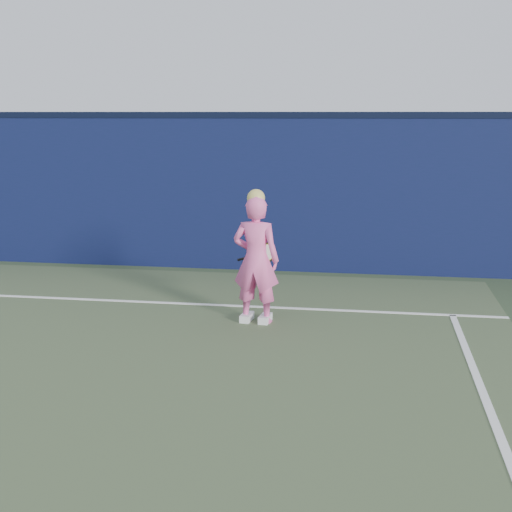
# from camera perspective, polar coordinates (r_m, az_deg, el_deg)

# --- Properties ---
(backstop_wall) EXTENTS (24.00, 0.40, 2.50)m
(backstop_wall) POSITION_cam_1_polar(r_m,az_deg,el_deg) (12.32, -8.39, 5.05)
(backstop_wall) COLOR #0C1538
(backstop_wall) RESTS_ON ground
(wall_cap) EXTENTS (24.00, 0.42, 0.10)m
(wall_cap) POSITION_cam_1_polar(r_m,az_deg,el_deg) (12.25, -8.57, 11.10)
(wall_cap) COLOR black
(wall_cap) RESTS_ON backstop_wall
(player) EXTENTS (0.62, 0.44, 1.68)m
(player) POSITION_cam_1_polar(r_m,az_deg,el_deg) (8.80, 0.00, -0.26)
(player) COLOR pink
(player) RESTS_ON ground
(racket) EXTENTS (0.52, 0.17, 0.28)m
(racket) POSITION_cam_1_polar(r_m,az_deg,el_deg) (9.27, 0.67, 0.24)
(racket) COLOR black
(racket) RESTS_ON ground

